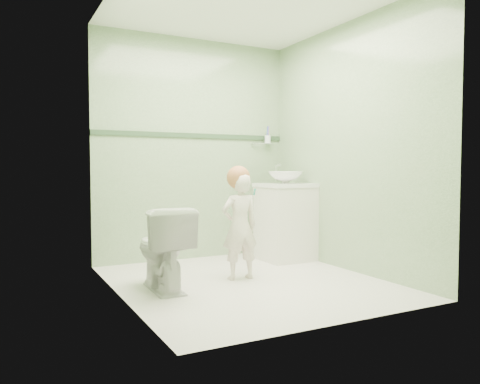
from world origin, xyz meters
TOP-DOWN VIEW (x-y plane):
  - ground at (0.00, 0.00)m, footprint 2.50×2.50m
  - room_shell at (0.00, 0.00)m, footprint 2.50×2.54m
  - trim_stripe at (0.00, 1.24)m, footprint 2.20×0.02m
  - vanity at (0.84, 0.70)m, footprint 0.52×0.50m
  - counter at (0.84, 0.70)m, footprint 0.54×0.52m
  - basin at (0.84, 0.70)m, footprint 0.37×0.37m
  - faucet at (0.84, 0.89)m, footprint 0.03×0.13m
  - cup_holder at (0.89, 1.18)m, footprint 0.26×0.07m
  - toilet at (-0.74, 0.09)m, footprint 0.40×0.68m
  - toddler at (-0.01, 0.13)m, footprint 0.35×0.23m
  - hair_cap at (-0.01, 0.16)m, footprint 0.21×0.21m
  - teal_toothbrush at (0.06, 0.01)m, footprint 0.11×0.13m

SIDE VIEW (x-z plane):
  - ground at x=0.00m, z-range 0.00..0.00m
  - toilet at x=-0.74m, z-range 0.00..0.68m
  - vanity at x=0.84m, z-range 0.00..0.80m
  - toddler at x=-0.01m, z-range 0.00..0.94m
  - teal_toothbrush at x=0.06m, z-range 0.75..0.83m
  - counter at x=0.84m, z-range 0.79..0.83m
  - basin at x=0.84m, z-range 0.83..0.96m
  - hair_cap at x=-0.01m, z-range 0.80..1.01m
  - faucet at x=0.84m, z-range 0.88..1.06m
  - room_shell at x=0.00m, z-range 0.00..2.40m
  - cup_holder at x=0.89m, z-range 1.22..1.43m
  - trim_stripe at x=0.00m, z-range 1.33..1.38m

